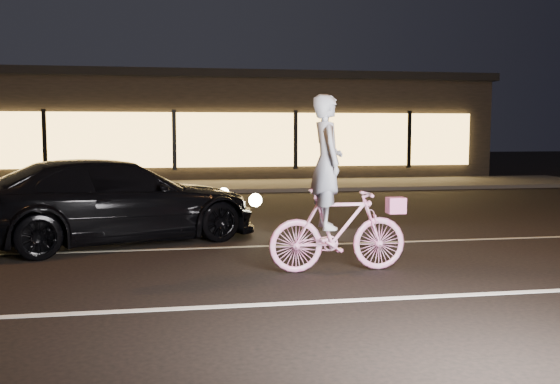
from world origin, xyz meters
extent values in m
plane|color=black|center=(0.00, 0.00, 0.00)|extent=(90.00, 90.00, 0.00)
cube|color=silver|center=(0.00, -1.50, 0.00)|extent=(60.00, 0.12, 0.01)
cube|color=gray|center=(0.00, 2.00, 0.00)|extent=(60.00, 0.10, 0.01)
cube|color=#383533|center=(0.00, 13.00, 0.06)|extent=(30.00, 4.00, 0.12)
cube|color=black|center=(0.00, 19.00, 2.00)|extent=(25.00, 8.00, 4.00)
cube|color=black|center=(0.00, 19.00, 4.05)|extent=(25.40, 8.40, 0.30)
cube|color=#F1B554|center=(0.00, 14.90, 1.60)|extent=(23.00, 0.15, 2.00)
cube|color=black|center=(-4.50, 14.82, 1.60)|extent=(0.15, 0.08, 2.20)
cube|color=black|center=(0.00, 14.82, 1.60)|extent=(0.15, 0.08, 2.20)
cube|color=black|center=(4.50, 14.82, 1.60)|extent=(0.15, 0.08, 2.20)
cube|color=black|center=(9.00, 14.82, 1.60)|extent=(0.15, 0.08, 2.20)
imported|color=#FC3FAA|center=(2.15, -0.03, 0.58)|extent=(1.93, 0.54, 1.16)
imported|color=white|center=(1.99, -0.03, 1.52)|extent=(0.44, 0.66, 1.82)
cube|color=#DE5097|center=(2.98, -0.03, 0.91)|extent=(0.24, 0.20, 0.22)
imported|color=black|center=(-1.07, 2.81, 0.73)|extent=(5.42, 3.72, 1.46)
sphere|color=#FFF2BF|center=(0.93, 4.31, 0.67)|extent=(0.24, 0.24, 0.24)
sphere|color=#FFF2BF|center=(1.41, 3.06, 0.67)|extent=(0.24, 0.24, 0.24)
camera|label=1|loc=(-0.08, -8.24, 1.94)|focal=40.00mm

